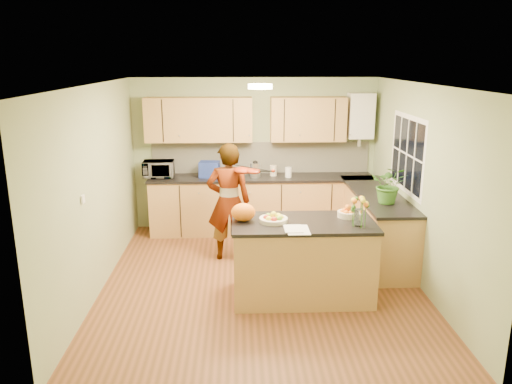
{
  "coord_description": "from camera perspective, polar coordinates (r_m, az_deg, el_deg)",
  "views": [
    {
      "loc": [
        -0.28,
        -5.92,
        2.79
      ],
      "look_at": [
        -0.04,
        0.5,
        1.07
      ],
      "focal_mm": 35.0,
      "sensor_mm": 36.0,
      "label": 1
    }
  ],
  "objects": [
    {
      "name": "potted_plant",
      "position": [
        6.76,
        14.99,
        0.82
      ],
      "size": [
        0.55,
        0.51,
        0.5
      ],
      "primitive_type": "imported",
      "rotation": [
        0.0,
        0.0,
        -0.31
      ],
      "color": "#386D24",
      "rests_on": "right_counter"
    },
    {
      "name": "wall_front",
      "position": [
        3.99,
        2.1,
        -7.73
      ],
      "size": [
        4.0,
        0.02,
        2.5
      ],
      "primitive_type": "cube",
      "color": "#91A173",
      "rests_on": "floor"
    },
    {
      "name": "orange_bag",
      "position": [
        5.81,
        -1.47,
        -2.32
      ],
      "size": [
        0.35,
        0.32,
        0.21
      ],
      "primitive_type": "ellipsoid",
      "rotation": [
        0.0,
        0.0,
        -0.34
      ],
      "color": "orange",
      "rests_on": "peninsula_island"
    },
    {
      "name": "ceiling_lamp",
      "position": [
        6.23,
        0.49,
        11.98
      ],
      "size": [
        0.3,
        0.3,
        0.07
      ],
      "color": "#FFEABF",
      "rests_on": "ceiling"
    },
    {
      "name": "upper_cabinets",
      "position": [
        8.05,
        -1.36,
        8.3
      ],
      "size": [
        3.2,
        0.34,
        0.7
      ],
      "color": "tan",
      "rests_on": "wall_back"
    },
    {
      "name": "microwave",
      "position": [
        8.16,
        -11.08,
        2.59
      ],
      "size": [
        0.49,
        0.34,
        0.27
      ],
      "primitive_type": "imported",
      "rotation": [
        0.0,
        0.0,
        0.03
      ],
      "color": "white",
      "rests_on": "back_counter"
    },
    {
      "name": "right_counter",
      "position": [
        7.42,
        13.5,
        -3.63
      ],
      "size": [
        0.62,
        2.24,
        0.94
      ],
      "color": "tan",
      "rests_on": "floor"
    },
    {
      "name": "floor",
      "position": [
        6.55,
        0.56,
        -10.21
      ],
      "size": [
        4.5,
        4.5,
        0.0
      ],
      "primitive_type": "plane",
      "color": "brown",
      "rests_on": "ground"
    },
    {
      "name": "blue_box",
      "position": [
        8.06,
        -5.35,
        2.6
      ],
      "size": [
        0.34,
        0.26,
        0.25
      ],
      "primitive_type": "cube",
      "rotation": [
        0.0,
        0.0,
        -0.11
      ],
      "color": "navy",
      "rests_on": "back_counter"
    },
    {
      "name": "violinist",
      "position": [
        7.02,
        -3.14,
        -1.15
      ],
      "size": [
        0.62,
        0.41,
        1.68
      ],
      "primitive_type": "imported",
      "rotation": [
        0.0,
        0.0,
        3.15
      ],
      "color": "#E7AB8D",
      "rests_on": "floor"
    },
    {
      "name": "violin",
      "position": [
        6.68,
        -1.52,
        2.5
      ],
      "size": [
        0.69,
        0.6,
        0.17
      ],
      "primitive_type": null,
      "rotation": [
        0.17,
        0.0,
        -0.61
      ],
      "color": "#531305",
      "rests_on": "violinist"
    },
    {
      "name": "flower_vase",
      "position": [
        5.7,
        11.74,
        -1.09
      ],
      "size": [
        0.23,
        0.23,
        0.43
      ],
      "rotation": [
        0.0,
        0.0,
        0.12
      ],
      "color": "silver",
      "rests_on": "peninsula_island"
    },
    {
      "name": "window_right",
      "position": [
        7.01,
        16.89,
        4.17
      ],
      "size": [
        0.01,
        1.3,
        1.05
      ],
      "color": "white",
      "rests_on": "wall_right"
    },
    {
      "name": "wall_left",
      "position": [
        6.35,
        -17.74,
        0.25
      ],
      "size": [
        0.02,
        4.5,
        2.5
      ],
      "primitive_type": "cube",
      "color": "#91A173",
      "rests_on": "floor"
    },
    {
      "name": "wall_back",
      "position": [
        8.32,
        -0.14,
        4.34
      ],
      "size": [
        4.0,
        0.02,
        2.5
      ],
      "primitive_type": "cube",
      "color": "#91A173",
      "rests_on": "floor"
    },
    {
      "name": "wall_right",
      "position": [
        6.53,
        18.41,
        0.57
      ],
      "size": [
        0.02,
        4.5,
        2.5
      ],
      "primitive_type": "cube",
      "color": "#91A173",
      "rests_on": "floor"
    },
    {
      "name": "jar_cream",
      "position": [
        8.13,
        2.0,
        2.47
      ],
      "size": [
        0.14,
        0.14,
        0.17
      ],
      "primitive_type": "cylinder",
      "rotation": [
        0.0,
        0.0,
        -0.33
      ],
      "color": "beige",
      "rests_on": "back_counter"
    },
    {
      "name": "ceiling",
      "position": [
        5.93,
        0.62,
        12.2
      ],
      "size": [
        4.0,
        4.5,
        0.02
      ],
      "primitive_type": "cube",
      "color": "white",
      "rests_on": "wall_back"
    },
    {
      "name": "jar_white",
      "position": [
        8.04,
        3.72,
        2.27
      ],
      "size": [
        0.12,
        0.12,
        0.16
      ],
      "primitive_type": "cylinder",
      "rotation": [
        0.0,
        0.0,
        -0.15
      ],
      "color": "white",
      "rests_on": "back_counter"
    },
    {
      "name": "boiler",
      "position": [
        8.3,
        11.85,
        8.52
      ],
      "size": [
        0.4,
        0.3,
        0.86
      ],
      "color": "white",
      "rests_on": "wall_back"
    },
    {
      "name": "light_switch",
      "position": [
        5.78,
        -19.18,
        -0.79
      ],
      "size": [
        0.02,
        0.09,
        0.09
      ],
      "primitive_type": "cube",
      "color": "white",
      "rests_on": "wall_left"
    },
    {
      "name": "splashback",
      "position": [
        8.32,
        0.56,
        3.99
      ],
      "size": [
        3.6,
        0.02,
        0.52
      ],
      "primitive_type": "cube",
      "color": "beige",
      "rests_on": "back_counter"
    },
    {
      "name": "kettle",
      "position": [
        8.02,
        -0.1,
        2.62
      ],
      "size": [
        0.17,
        0.17,
        0.32
      ],
      "rotation": [
        0.0,
        0.0,
        0.33
      ],
      "color": "silver",
      "rests_on": "back_counter"
    },
    {
      "name": "fruit_dish",
      "position": [
        5.79,
        2.01,
        -2.99
      ],
      "size": [
        0.33,
        0.33,
        0.12
      ],
      "color": "beige",
      "rests_on": "peninsula_island"
    },
    {
      "name": "back_counter",
      "position": [
        8.21,
        0.64,
        -1.4
      ],
      "size": [
        3.64,
        0.62,
        0.94
      ],
      "color": "tan",
      "rests_on": "floor"
    },
    {
      "name": "orange_bowl",
      "position": [
        6.06,
        10.44,
        -2.29
      ],
      "size": [
        0.24,
        0.24,
        0.14
      ],
      "color": "beige",
      "rests_on": "peninsula_island"
    },
    {
      "name": "papers",
      "position": [
        5.55,
        4.81,
        -4.31
      ],
      "size": [
        0.25,
        0.34,
        0.01
      ],
      "primitive_type": "cube",
      "color": "silver",
      "rests_on": "peninsula_island"
    },
    {
      "name": "peninsula_island",
      "position": [
        6.01,
        5.33,
        -7.69
      ],
      "size": [
        1.67,
        0.85,
        0.95
      ],
      "color": "tan",
      "rests_on": "floor"
    }
  ]
}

